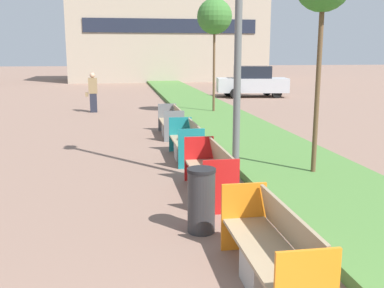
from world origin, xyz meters
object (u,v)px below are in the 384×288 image
Objects in this scene: sapling_tree_far at (214,17)px; bench_red_frame at (211,176)px; pedestrian_walking at (93,92)px; bench_teal_frame at (187,145)px; litter_bin at (201,200)px; bench_orange_frame at (272,257)px; parked_car_distant at (252,82)px; bench_grey_frame at (172,125)px.

bench_red_frame is at bearing -102.30° from sapling_tree_far.
pedestrian_walking is at bearing 102.51° from bench_red_frame.
bench_teal_frame is 1.96× the size of litter_bin.
bench_orange_frame is 1.20× the size of pedestrian_walking.
parked_car_distant reaches higher than bench_orange_frame.
bench_grey_frame is 6.38m from sapling_tree_far.
sapling_tree_far is at bearing 77.17° from litter_bin.
sapling_tree_far reaches higher than bench_red_frame.
bench_orange_frame is at bearing -74.02° from litter_bin.
bench_orange_frame is 1.81m from litter_bin.
sapling_tree_far is at bearing -18.82° from pedestrian_walking.
bench_orange_frame is at bearing -80.12° from pedestrian_walking.
pedestrian_walking is (-2.80, 16.07, 0.54)m from bench_orange_frame.
bench_grey_frame is 1.12× the size of pedestrian_walking.
parked_car_distant reaches higher than pedestrian_walking.
litter_bin is 13.39m from sapling_tree_far.
bench_orange_frame is 0.48× the size of parked_car_distant.
litter_bin is 0.56× the size of pedestrian_walking.
bench_orange_frame is 2.16× the size of litter_bin.
bench_red_frame is at bearing 73.90° from litter_bin.
parked_car_distant is (6.33, 15.35, 0.55)m from bench_teal_frame.
litter_bin reaches higher than bench_red_frame.
sapling_tree_far is at bearing 77.70° from bench_red_frame.
bench_red_frame is 6.26m from bench_grey_frame.
litter_bin is 21.18m from parked_car_distant.
bench_orange_frame is 1.01× the size of bench_red_frame.
litter_bin is 0.20× the size of sapling_tree_far.
pedestrian_walking reaches higher than litter_bin.
litter_bin is at bearing -80.87° from pedestrian_walking.
bench_red_frame is 0.48× the size of parked_car_distant.
pedestrian_walking reaches higher than bench_red_frame.
parked_car_distant is (6.33, 12.07, 0.55)m from bench_grey_frame.
sapling_tree_far reaches higher than bench_grey_frame.
bench_orange_frame is 1.07× the size of bench_grey_frame.
bench_grey_frame is (-0.00, 6.26, -0.00)m from bench_red_frame.
bench_red_frame is 1.06× the size of bench_grey_frame.
pedestrian_walking is at bearing 161.18° from sapling_tree_far.
bench_orange_frame is 0.44× the size of sapling_tree_far.
bench_teal_frame and bench_grey_frame have the same top height.
parked_car_distant is (3.96, 7.47, -3.18)m from sapling_tree_far.
parked_car_distant is (6.32, 18.32, 0.54)m from bench_red_frame.
sapling_tree_far is at bearing -109.63° from parked_car_distant.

